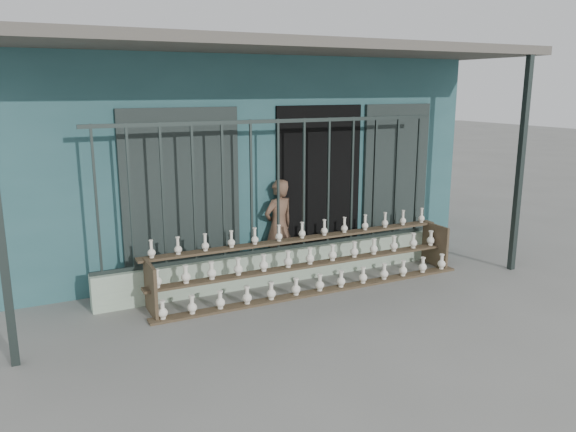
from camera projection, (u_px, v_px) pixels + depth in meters
name	position (u px, v px, depth m)	size (l,w,h in m)	color
ground	(325.00, 314.00, 6.73)	(60.00, 60.00, 0.00)	slate
workshop_building	(209.00, 146.00, 10.06)	(7.40, 6.60, 3.21)	#2D5C60
parapet_wall	(278.00, 266.00, 7.81)	(5.00, 0.20, 0.45)	#B1CAAD
security_fence	(278.00, 186.00, 7.56)	(5.00, 0.04, 1.80)	#283330
shelf_rack	(311.00, 262.00, 7.54)	(4.50, 0.68, 0.85)	brown
elderly_woman	(279.00, 226.00, 8.12)	(0.50, 0.33, 1.38)	brown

